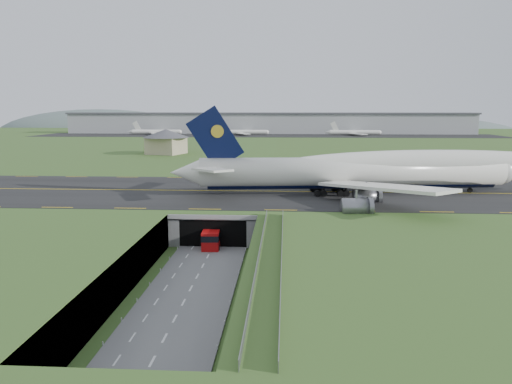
{
  "coord_description": "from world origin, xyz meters",
  "views": [
    {
      "loc": [
        12.76,
        -77.37,
        24.46
      ],
      "look_at": [
        6.97,
        20.0,
        8.13
      ],
      "focal_mm": 35.0,
      "sensor_mm": 36.0,
      "label": 1
    }
  ],
  "objects": [
    {
      "name": "trench_road",
      "position": [
        0.0,
        -7.5,
        0.1
      ],
      "size": [
        12.0,
        75.0,
        0.2
      ],
      "primitive_type": "cube",
      "color": "slate",
      "rests_on": "ground"
    },
    {
      "name": "airfield_deck",
      "position": [
        0.0,
        0.0,
        3.0
      ],
      "size": [
        800.0,
        800.0,
        6.0
      ],
      "primitive_type": "cube",
      "color": "gray",
      "rests_on": "ground"
    },
    {
      "name": "distant_hills",
      "position": [
        64.38,
        430.0,
        -4.0
      ],
      "size": [
        700.0,
        91.0,
        60.0
      ],
      "color": "slate",
      "rests_on": "ground"
    },
    {
      "name": "ground",
      "position": [
        0.0,
        0.0,
        0.0
      ],
      "size": [
        900.0,
        900.0,
        0.0
      ],
      "primitive_type": "plane",
      "color": "#435F26",
      "rests_on": "ground"
    },
    {
      "name": "service_building",
      "position": [
        -36.13,
        124.54,
        12.06
      ],
      "size": [
        23.41,
        23.41,
        10.23
      ],
      "rotation": [
        0.0,
        0.0,
        -0.3
      ],
      "color": "tan",
      "rests_on": "ground"
    },
    {
      "name": "tunnel_portal",
      "position": [
        0.0,
        16.71,
        3.33
      ],
      "size": [
        17.0,
        22.3,
        6.0
      ],
      "color": "gray",
      "rests_on": "ground"
    },
    {
      "name": "shuttle_tram",
      "position": [
        -0.26,
        8.44,
        1.79
      ],
      "size": [
        3.48,
        8.2,
        3.27
      ],
      "rotation": [
        0.0,
        0.0,
        0.06
      ],
      "color": "#B40C0C",
      "rests_on": "ground"
    },
    {
      "name": "jumbo_jet",
      "position": [
        33.64,
        31.55,
        11.29
      ],
      "size": [
        91.65,
        59.19,
        19.69
      ],
      "rotation": [
        0.0,
        0.0,
        0.11
      ],
      "color": "white",
      "rests_on": "ground"
    },
    {
      "name": "guideway",
      "position": [
        11.0,
        -19.11,
        5.32
      ],
      "size": [
        3.0,
        53.0,
        7.05
      ],
      "color": "#A8A8A3",
      "rests_on": "ground"
    },
    {
      "name": "cargo_terminal",
      "position": [
        -0.12,
        299.41,
        13.96
      ],
      "size": [
        320.0,
        67.0,
        15.6
      ],
      "color": "#B2B2B2",
      "rests_on": "ground"
    },
    {
      "name": "taxiway",
      "position": [
        0.0,
        33.0,
        6.09
      ],
      "size": [
        800.0,
        44.0,
        0.18
      ],
      "primitive_type": "cube",
      "color": "black",
      "rests_on": "airfield_deck"
    }
  ]
}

